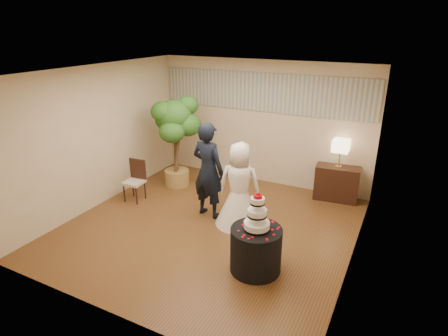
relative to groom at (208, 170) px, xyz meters
The scene contains 15 objects.
floor 1.05m from the groom, 59.74° to the right, with size 5.00×5.00×0.00m, color brown.
ceiling 1.93m from the groom, 59.74° to the right, with size 5.00×5.00×0.00m, color white.
wall_back 2.14m from the groom, 83.18° to the left, with size 5.00×0.06×2.80m, color beige.
wall_front 2.97m from the groom, 85.15° to the right, with size 5.00×0.06×2.80m, color beige.
wall_left 2.34m from the groom, 169.30° to the right, with size 0.06×5.00×2.80m, color beige.
wall_right 2.82m from the groom, ahead, with size 0.06×5.00×2.80m, color beige.
mural_border 2.38m from the groom, 83.11° to the left, with size 4.90×0.02×0.85m, color #A5A699.
groom is the anchor object (origin of this frame).
bride 0.69m from the groom, ahead, with size 0.89×0.89×1.58m, color white.
cake_table 2.01m from the groom, 39.24° to the right, with size 0.77×0.77×0.70m, color black.
wedding_cake 1.93m from the groom, 39.24° to the right, with size 0.39×0.39×0.59m, color white, non-canonical shape.
console 2.81m from the groom, 41.34° to the left, with size 0.89×0.40×0.74m, color black.
table_lamp 2.76m from the groom, 41.34° to the left, with size 0.32×0.32×0.58m, color beige, non-canonical shape.
ficus_tree 1.67m from the groom, 145.35° to the left, with size 1.00×1.00×2.10m, color #2C621F, non-canonical shape.
side_chair 1.78m from the groom, behind, with size 0.40×0.42×0.87m, color black, non-canonical shape.
Camera 1 is at (2.99, -5.27, 3.51)m, focal length 30.00 mm.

